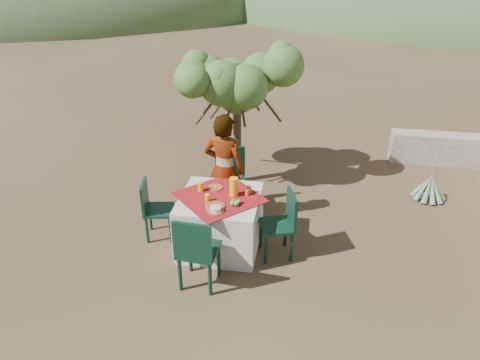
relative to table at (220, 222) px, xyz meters
name	(u,v)px	position (x,y,z in m)	size (l,w,h in m)	color
ground	(235,256)	(0.24, -0.20, -0.38)	(160.00, 160.00, 0.00)	#39241A
table	(220,222)	(0.00, 0.00, 0.00)	(1.30, 1.30, 0.76)	beige
chair_far	(231,177)	(-0.03, 0.98, 0.16)	(0.56, 0.56, 0.97)	black
chair_near	(196,250)	(-0.09, -0.87, 0.16)	(0.48, 0.48, 0.98)	black
chair_left	(153,207)	(-0.94, 0.07, 0.09)	(0.46, 0.46, 0.85)	black
chair_right	(283,222)	(0.83, -0.05, 0.12)	(0.53, 0.53, 0.90)	black
person	(224,170)	(-0.06, 0.63, 0.44)	(0.60, 0.40, 1.65)	#8C6651
shrub_tree	(242,88)	(-0.03, 1.91, 1.24)	(1.74, 1.71, 2.05)	#453122
agave	(430,188)	(3.00, 1.79, -0.19)	(0.53, 0.53, 0.56)	slate
stone_wall	(465,150)	(3.84, 3.20, -0.10)	(2.60, 0.35, 0.55)	gray
plate_far	(215,187)	(-0.11, 0.22, 0.39)	(0.20, 0.20, 0.01)	brown
plate_near	(215,206)	(0.00, -0.25, 0.39)	(0.25, 0.25, 0.01)	brown
glass_far	(201,187)	(-0.27, 0.11, 0.44)	(0.07, 0.07, 0.12)	#FF9E10
glass_near	(207,198)	(-0.13, -0.14, 0.43)	(0.06, 0.06, 0.10)	#FF9E10
juice_pitcher	(234,187)	(0.18, 0.07, 0.51)	(0.11, 0.11, 0.25)	#FF9E10
bowl_plate	(216,211)	(0.03, -0.36, 0.39)	(0.21, 0.21, 0.01)	brown
white_bowl	(216,209)	(0.03, -0.36, 0.42)	(0.14, 0.14, 0.05)	silver
jar_left	(247,192)	(0.34, 0.10, 0.42)	(0.05, 0.05, 0.08)	#C07C22
jar_right	(249,189)	(0.36, 0.17, 0.43)	(0.06, 0.06, 0.10)	#C07C22
napkin_holder	(235,191)	(0.18, 0.09, 0.43)	(0.08, 0.04, 0.10)	silver
fruit_cluster	(235,202)	(0.24, -0.16, 0.41)	(0.13, 0.12, 0.06)	#5E9B38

